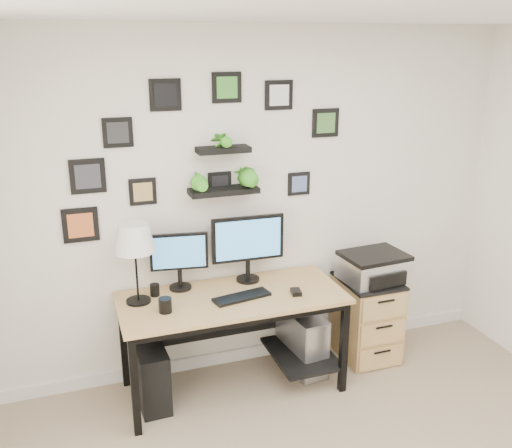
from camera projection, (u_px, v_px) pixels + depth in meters
name	position (u px, v px, depth m)	size (l,w,h in m)	color
room	(259.00, 350.00, 4.68)	(4.00, 4.00, 4.00)	tan
desk	(236.00, 309.00, 4.13)	(1.60, 0.70, 0.75)	tan
monitor_left	(179.00, 257.00, 4.09)	(0.42, 0.19, 0.43)	black
monitor_right	(248.00, 243.00, 4.21)	(0.55, 0.18, 0.51)	black
keyboard	(242.00, 297.00, 4.01)	(0.41, 0.13, 0.02)	black
mouse	(296.00, 292.00, 4.07)	(0.07, 0.10, 0.03)	black
table_lamp	(134.00, 240.00, 3.81)	(0.28, 0.28, 0.57)	black
mug	(165.00, 305.00, 3.79)	(0.09, 0.09, 0.10)	black
pen_cup	(155.00, 290.00, 4.04)	(0.07, 0.07, 0.09)	black
pc_tower_black	(151.00, 374.00, 4.04)	(0.20, 0.45, 0.45)	black
pc_tower_grey	(302.00, 341.00, 4.45)	(0.26, 0.51, 0.48)	gray
file_cabinet	(366.00, 318.00, 4.62)	(0.43, 0.53, 0.67)	tan
printer	(374.00, 267.00, 4.48)	(0.51, 0.43, 0.22)	silver
wall_decor	(214.00, 160.00, 4.02)	(2.06, 0.18, 1.12)	black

